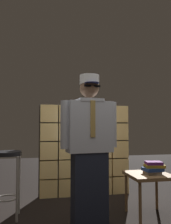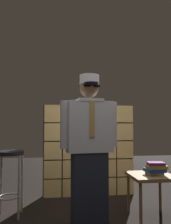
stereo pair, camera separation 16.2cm
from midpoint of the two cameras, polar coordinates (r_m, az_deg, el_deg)
glass_block_wall at (r=3.85m, az=-1.27°, el=-9.36°), size 1.51×0.10×1.51m
standing_person at (r=2.70m, az=-0.75°, el=-8.38°), size 0.69×0.32×1.73m
bar_stool at (r=3.12m, az=-20.23°, el=-12.98°), size 0.34×0.34×0.82m
side_table at (r=3.11m, az=13.93°, el=-15.86°), size 0.52×0.52×0.53m
book_stack at (r=3.07m, az=14.93°, el=-13.21°), size 0.27×0.20×0.15m
coffee_mug at (r=3.11m, az=14.84°, el=-13.61°), size 0.13×0.08×0.09m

